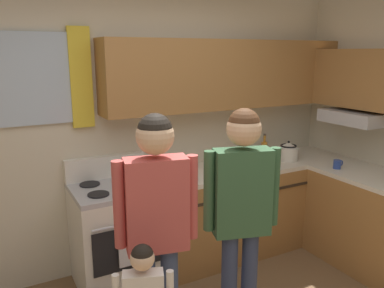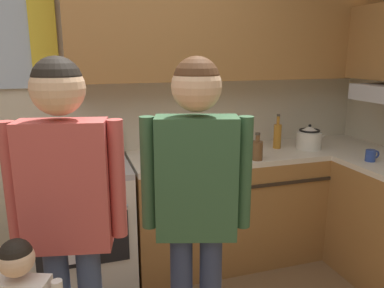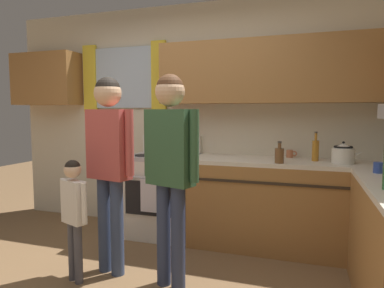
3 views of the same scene
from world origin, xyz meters
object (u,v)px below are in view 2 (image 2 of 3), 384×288
Objects in this scene: bottle_squat_brown at (257,150)px; adult_holding_child at (67,199)px; mug_cobalt_blue at (371,155)px; cup_terracotta at (241,141)px; stovetop_kettle at (309,138)px; bottle_oil_amber at (277,135)px; adult_in_plaid at (196,191)px; stove_oven at (82,223)px.

bottle_squat_brown is 0.12× the size of adult_holding_child.
mug_cobalt_blue is at bearing -20.18° from bottle_squat_brown.
cup_terracotta is 0.56m from stovetop_kettle.
bottle_oil_amber is 0.72m from mug_cobalt_blue.
stovetop_kettle is (-0.22, 0.45, 0.05)m from mug_cobalt_blue.
bottle_oil_amber reaches higher than cup_terracotta.
cup_terracotta is (-0.24, 0.19, -0.07)m from bottle_oil_amber.
mug_cobalt_blue is 0.07× the size of adult_in_plaid.
adult_holding_child is at bearing -166.97° from mug_cobalt_blue.
bottle_squat_brown is 0.83m from mug_cobalt_blue.
adult_in_plaid is (-1.07, -1.11, 0.04)m from bottle_oil_amber.
bottle_squat_brown is (1.27, -0.24, 0.51)m from stove_oven.
cup_terracotta is 1.87m from adult_holding_child.
stovetop_kettle is 0.16× the size of adult_holding_child.
adult_in_plaid is at bearing -160.10° from mug_cobalt_blue.
cup_terracotta is (0.08, 0.45, -0.04)m from bottle_squat_brown.
mug_cobalt_blue is 1.63m from adult_in_plaid.
adult_holding_child is at bearing -153.49° from stovetop_kettle.
adult_in_plaid is at bearing -122.60° from cup_terracotta.
stove_oven is at bearing 169.25° from bottle_squat_brown.
adult_in_plaid is (-1.53, -0.55, 0.10)m from mug_cobalt_blue.
stove_oven is at bearing 177.72° from stovetop_kettle.
stove_oven is at bearing 87.01° from adult_holding_child.
adult_in_plaid is (-1.31, -1.01, 0.05)m from stovetop_kettle.
mug_cobalt_blue is at bearing 19.90° from adult_in_plaid.
bottle_squat_brown reaches higher than cup_terracotta.
stove_oven is 9.58× the size of mug_cobalt_blue.
mug_cobalt_blue is (2.05, -0.53, 0.48)m from stove_oven.
bottle_squat_brown is 1.54m from adult_holding_child.
stovetop_kettle reaches higher than bottle_squat_brown.
adult_in_plaid is (-0.75, -0.84, 0.07)m from bottle_squat_brown.
bottle_oil_amber is at bearing 129.61° from mug_cobalt_blue.
cup_terracotta is at bearing 41.16° from adult_holding_child.
bottle_oil_amber is 0.32m from cup_terracotta.
adult_in_plaid is at bearing -142.45° from stovetop_kettle.
bottle_squat_brown is (-0.32, -0.27, -0.03)m from bottle_oil_amber.
bottle_oil_amber reaches higher than bottle_squat_brown.
stove_oven reaches higher than cup_terracotta.
mug_cobalt_blue is at bearing -14.42° from stove_oven.
stove_oven is 0.66× the size of adult_in_plaid.
adult_holding_child is (-1.33, -0.77, 0.07)m from bottle_squat_brown.
stove_oven is at bearing 165.58° from mug_cobalt_blue.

